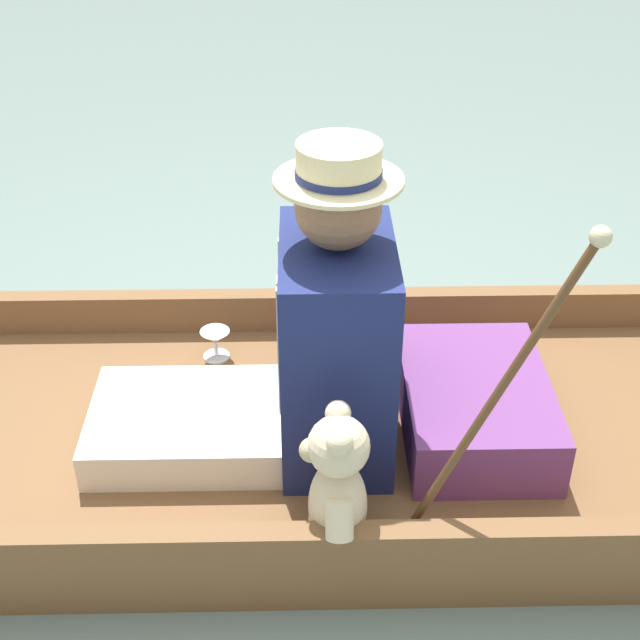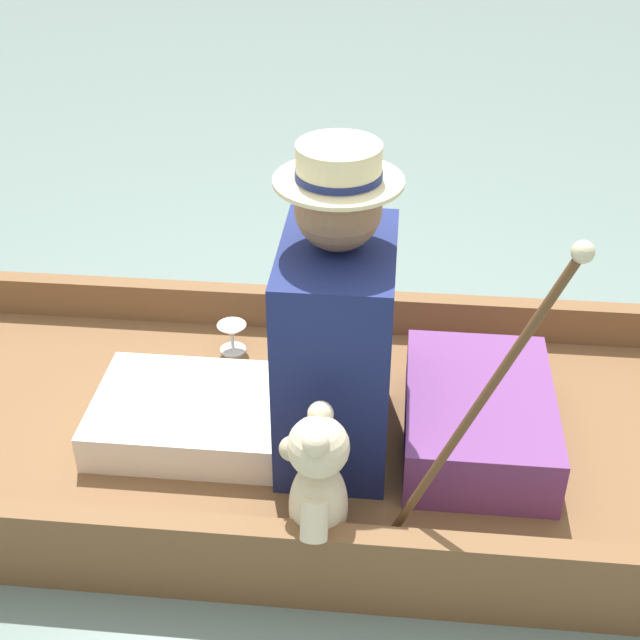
{
  "view_description": "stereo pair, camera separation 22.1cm",
  "coord_description": "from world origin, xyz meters",
  "px_view_note": "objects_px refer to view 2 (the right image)",
  "views": [
    {
      "loc": [
        -1.91,
        0.06,
        1.7
      ],
      "look_at": [
        -0.05,
        0.02,
        0.49
      ],
      "focal_mm": 50.0,
      "sensor_mm": 36.0,
      "label": 1
    },
    {
      "loc": [
        -1.9,
        -0.16,
        1.7
      ],
      "look_at": [
        -0.05,
        0.02,
        0.49
      ],
      "focal_mm": 50.0,
      "sensor_mm": 36.0,
      "label": 2
    }
  ],
  "objects_px": {
    "seated_person": "(304,347)",
    "teddy_bear": "(317,487)",
    "wine_glass": "(232,333)",
    "walking_cane": "(488,391)"
  },
  "relations": [
    {
      "from": "seated_person",
      "to": "walking_cane",
      "type": "bearing_deg",
      "value": -142.13
    },
    {
      "from": "seated_person",
      "to": "teddy_bear",
      "type": "xyz_separation_m",
      "value": [
        -0.37,
        -0.07,
        -0.12
      ]
    },
    {
      "from": "wine_glass",
      "to": "seated_person",
      "type": "bearing_deg",
      "value": -145.29
    },
    {
      "from": "teddy_bear",
      "to": "wine_glass",
      "type": "xyz_separation_m",
      "value": [
        0.76,
        0.34,
        -0.11
      ]
    },
    {
      "from": "seated_person",
      "to": "teddy_bear",
      "type": "relative_size",
      "value": 2.21
    },
    {
      "from": "teddy_bear",
      "to": "walking_cane",
      "type": "distance_m",
      "value": 0.47
    },
    {
      "from": "teddy_bear",
      "to": "walking_cane",
      "type": "relative_size",
      "value": 0.46
    },
    {
      "from": "teddy_bear",
      "to": "wine_glass",
      "type": "bearing_deg",
      "value": 24.07
    },
    {
      "from": "teddy_bear",
      "to": "walking_cane",
      "type": "xyz_separation_m",
      "value": [
        -0.01,
        -0.35,
        0.31
      ]
    },
    {
      "from": "wine_glass",
      "to": "walking_cane",
      "type": "bearing_deg",
      "value": -138.27
    }
  ]
}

